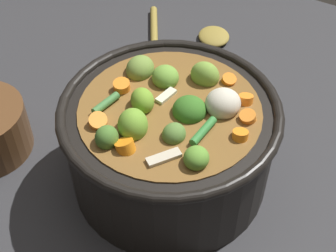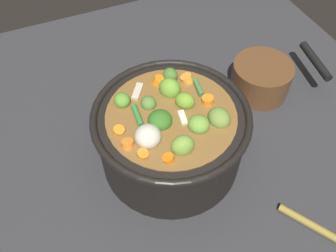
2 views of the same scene
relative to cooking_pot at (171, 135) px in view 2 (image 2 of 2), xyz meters
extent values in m
plane|color=#2D2D30|center=(0.00, 0.00, -0.07)|extent=(1.10, 1.10, 0.00)
cylinder|color=black|center=(0.00, 0.00, -0.01)|extent=(0.27, 0.27, 0.13)
torus|color=black|center=(0.00, 0.00, 0.06)|extent=(0.28, 0.28, 0.01)
cylinder|color=brown|center=(0.00, 0.00, 0.00)|extent=(0.23, 0.23, 0.12)
ellipsoid|color=#557B35|center=(-0.03, 0.04, 0.06)|extent=(0.03, 0.03, 0.03)
ellipsoid|color=#5B9030|center=(-0.07, 0.06, 0.07)|extent=(0.03, 0.04, 0.03)
ellipsoid|color=olive|center=(0.03, 0.01, 0.07)|extent=(0.05, 0.05, 0.03)
ellipsoid|color=olive|center=(0.02, 0.05, 0.07)|extent=(0.05, 0.05, 0.04)
ellipsoid|color=olive|center=(-0.01, -0.07, 0.06)|extent=(0.04, 0.03, 0.04)
ellipsoid|color=#699B37|center=(0.03, -0.04, 0.06)|extent=(0.05, 0.05, 0.03)
ellipsoid|color=olive|center=(0.07, -0.04, 0.06)|extent=(0.04, 0.05, 0.03)
ellipsoid|color=#336A20|center=(-0.02, -0.01, 0.06)|extent=(0.05, 0.05, 0.03)
ellipsoid|color=#45702A|center=(0.04, 0.08, 0.07)|extent=(0.03, 0.04, 0.03)
cylinder|color=orange|center=(0.06, 0.07, 0.06)|extent=(0.03, 0.03, 0.02)
cylinder|color=orange|center=(0.01, 0.08, 0.06)|extent=(0.03, 0.03, 0.02)
cylinder|color=orange|center=(0.07, 0.00, 0.06)|extent=(0.03, 0.03, 0.02)
cylinder|color=orange|center=(-0.08, -0.06, 0.06)|extent=(0.03, 0.03, 0.02)
cylinder|color=orange|center=(-0.04, -0.08, 0.06)|extent=(0.03, 0.03, 0.02)
cylinder|color=orange|center=(-0.09, -0.03, 0.06)|extent=(0.03, 0.03, 0.02)
cylinder|color=orange|center=(-0.09, 0.00, 0.06)|extent=(0.03, 0.03, 0.02)
ellipsoid|color=beige|center=(-0.06, -0.03, 0.07)|extent=(0.06, 0.06, 0.04)
cylinder|color=#40773B|center=(0.07, 0.04, 0.06)|extent=(0.02, 0.04, 0.01)
cylinder|color=#347E36|center=(-0.06, 0.02, 0.06)|extent=(0.01, 0.05, 0.01)
cube|color=beige|center=(0.01, -0.02, 0.06)|extent=(0.02, 0.03, 0.01)
cube|color=beige|center=(-0.03, 0.07, 0.06)|extent=(0.03, 0.04, 0.01)
cylinder|color=olive|center=(0.19, -0.26, -0.07)|extent=(0.11, 0.17, 0.01)
cylinder|color=brown|center=(0.26, 0.09, -0.03)|extent=(0.13, 0.13, 0.08)
cylinder|color=black|center=(0.38, 0.07, -0.01)|extent=(0.04, 0.12, 0.02)
camera|label=1|loc=(-0.22, 0.38, 0.48)|focal=52.54mm
camera|label=2|loc=(-0.16, -0.36, 0.53)|focal=38.31mm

